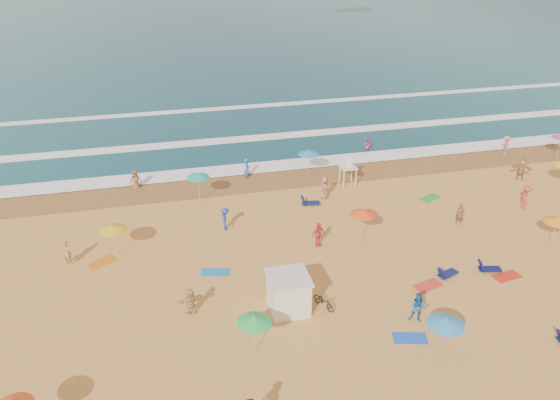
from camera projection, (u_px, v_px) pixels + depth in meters
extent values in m
plane|color=gold|center=(348.00, 259.00, 33.95)|extent=(220.00, 220.00, 0.00)
cube|color=#0C4756|center=(201.00, 29.00, 106.64)|extent=(220.00, 140.00, 0.18)
plane|color=olive|center=(296.00, 177.00, 44.77)|extent=(220.00, 220.00, 0.00)
cube|color=white|center=(289.00, 165.00, 46.89)|extent=(200.00, 2.20, 0.05)
cube|color=white|center=(271.00, 137.00, 52.94)|extent=(200.00, 1.60, 0.05)
cube|color=white|center=(251.00, 106.00, 61.60)|extent=(200.00, 1.20, 0.05)
cube|color=white|center=(288.00, 294.00, 29.14)|extent=(2.00, 2.00, 2.00)
cube|color=silver|center=(289.00, 278.00, 28.66)|extent=(2.20, 2.20, 0.12)
imported|color=black|center=(324.00, 301.00, 29.55)|extent=(1.13, 1.62, 0.81)
cone|color=green|center=(254.00, 320.00, 25.82)|extent=(1.70, 1.70, 0.35)
cone|color=#2D8FCD|center=(446.00, 322.00, 25.56)|extent=(1.80, 1.80, 0.35)
cone|color=gold|center=(112.00, 228.00, 33.54)|extent=(1.79, 1.79, 0.35)
cone|color=#2F7ED7|center=(309.00, 152.00, 44.01)|extent=(1.71, 1.71, 0.35)
cone|color=#FF481A|center=(363.00, 212.00, 35.18)|extent=(1.67, 1.67, 0.35)
cone|color=#15AB9F|center=(198.00, 175.00, 39.77)|extent=(1.65, 1.65, 0.35)
cone|color=orange|center=(557.00, 220.00, 34.47)|extent=(1.67, 1.67, 0.35)
cube|color=#101B52|center=(448.00, 274.00, 32.25)|extent=(1.41, 0.98, 0.34)
cube|color=#0E1248|center=(490.00, 269.00, 32.69)|extent=(1.39, 0.84, 0.34)
cube|color=#0F1C4E|center=(311.00, 203.00, 40.36)|extent=(1.38, 0.77, 0.34)
cube|color=#1D7BB9|center=(215.00, 272.00, 32.66)|extent=(1.86, 1.25, 0.03)
cube|color=orange|center=(102.00, 262.00, 33.60)|extent=(1.90, 1.64, 0.03)
cube|color=red|center=(428.00, 286.00, 31.46)|extent=(1.87, 1.27, 0.03)
cube|color=red|center=(366.00, 215.00, 39.08)|extent=(1.91, 1.53, 0.03)
cube|color=blue|center=(410.00, 338.00, 27.50)|extent=(1.86, 1.26, 0.03)
cube|color=green|center=(430.00, 198.00, 41.42)|extent=(1.90, 1.48, 0.03)
cube|color=red|center=(507.00, 276.00, 32.28)|extent=(1.81, 1.11, 0.03)
imported|color=#22629F|center=(418.00, 308.00, 28.31)|extent=(1.07, 1.01, 1.74)
imported|color=#E2386B|center=(368.00, 146.00, 49.71)|extent=(0.78, 0.88, 1.52)
imported|color=#E23849|center=(318.00, 234.00, 34.99)|extent=(1.07, 0.75, 1.68)
imported|color=brown|center=(460.00, 215.00, 37.44)|extent=(0.69, 0.66, 1.59)
imported|color=#223FA1|center=(225.00, 219.00, 36.89)|extent=(0.72, 1.11, 1.61)
imported|color=#CC3346|center=(526.00, 197.00, 39.52)|extent=(1.16, 1.35, 1.81)
imported|color=#AD6F50|center=(324.00, 188.00, 41.00)|extent=(0.98, 1.03, 1.77)
imported|color=#A7814D|center=(67.00, 253.00, 33.10)|extent=(0.71, 0.64, 1.64)
imported|color=brown|center=(136.00, 181.00, 42.72)|extent=(0.90, 0.63, 1.74)
imported|color=#AC7D4F|center=(522.00, 169.00, 44.08)|extent=(1.65, 1.44, 1.80)
imported|color=tan|center=(505.00, 146.00, 48.59)|extent=(1.06, 1.36, 1.85)
imported|color=tan|center=(190.00, 301.00, 28.93)|extent=(1.51, 0.78, 1.55)
imported|color=#2772B7|center=(247.00, 169.00, 44.57)|extent=(0.52, 0.73, 1.88)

